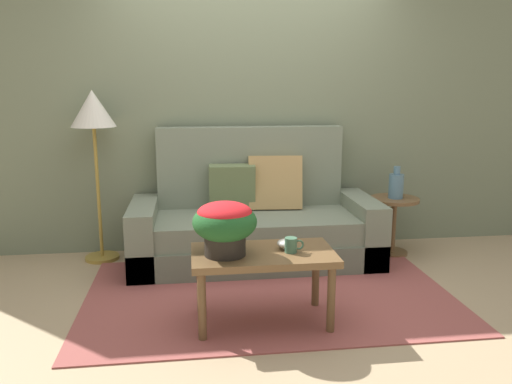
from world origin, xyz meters
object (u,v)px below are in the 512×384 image
Objects in this scene: couch at (254,223)px; coffee_mug at (292,245)px; coffee_table at (263,262)px; table_vase at (396,185)px; snack_bowl at (287,244)px; potted_plant at (225,223)px; floor_lamp at (93,119)px; side_table at (394,215)px.

couch is 1.27m from coffee_mug.
coffee_table is at bearing -94.62° from couch.
coffee_table is 3.14× the size of table_vase.
coffee_table is 0.19m from snack_bowl.
coffee_mug reaches higher than snack_bowl.
potted_plant reaches higher than coffee_mug.
table_vase reaches higher than coffee_mug.
couch is at bearing 74.69° from potted_plant.
coffee_table is 0.36m from potted_plant.
coffee_table is 0.21m from coffee_mug.
floor_lamp is at bearing 172.31° from couch.
potted_plant is at bearing -142.80° from table_vase.
coffee_table is 1.82m from side_table.
potted_plant reaches higher than side_table.
table_vase is (0.00, -0.01, 0.28)m from side_table.
coffee_mug is (1.41, -1.43, -0.70)m from floor_lamp.
coffee_mug is at bearing -133.79° from side_table.
snack_bowl is 0.44× the size of table_vase.
couch is 1.33m from potted_plant.
snack_bowl is (-1.20, -1.17, 0.15)m from side_table.
potted_plant is 0.44m from coffee_mug.
table_vase reaches higher than side_table.
couch is 17.09× the size of coffee_mug.
coffee_mug is (0.42, -0.01, -0.16)m from potted_plant.
floor_lamp is 11.55× the size of snack_bowl.
coffee_mug is (0.08, -1.25, 0.20)m from couch.
potted_plant is 0.44m from snack_bowl.
side_table is at bearing -0.39° from couch.
table_vase is (1.60, 1.22, -0.05)m from potted_plant.
side_table is 1.32× the size of potted_plant.
couch is 1.22m from coffee_table.
snack_bowl is at bearing -87.04° from couch.
potted_plant is at bearing -105.31° from couch.
table_vase reaches higher than coffee_table.
coffee_mug is 0.07m from snack_bowl.
side_table is 1.82× the size of table_vase.
floor_lamp is 12.01× the size of coffee_mug.
couch reaches higher than side_table.
side_table is at bearing -4.15° from floor_lamp.
side_table is 2.05m from potted_plant.
side_table is 1.72m from coffee_mug.
side_table is at bearing 94.58° from table_vase.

